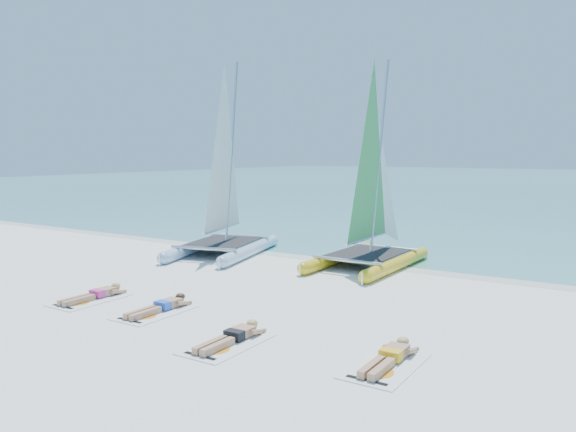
{
  "coord_description": "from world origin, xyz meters",
  "views": [
    {
      "loc": [
        8.66,
        -11.14,
        3.58
      ],
      "look_at": [
        0.83,
        1.2,
        1.92
      ],
      "focal_mm": 35.0,
      "sensor_mm": 36.0,
      "label": 1
    }
  ],
  "objects_px": {
    "sunbather_c": "(233,336)",
    "catamaran_yellow": "(375,198)",
    "towel_d": "(385,366)",
    "sunbather_d": "(390,356)",
    "sunbather_b": "(161,306)",
    "catamaran_blue": "(224,194)",
    "sunbather_a": "(96,294)",
    "towel_b": "(155,312)",
    "towel_a": "(90,300)",
    "towel_c": "(227,344)"
  },
  "relations": [
    {
      "from": "sunbather_c",
      "to": "catamaran_yellow",
      "type": "bearing_deg",
      "value": 95.47
    },
    {
      "from": "towel_d",
      "to": "sunbather_d",
      "type": "xyz_separation_m",
      "value": [
        0.0,
        0.19,
        0.11
      ]
    },
    {
      "from": "catamaran_yellow",
      "to": "sunbather_b",
      "type": "bearing_deg",
      "value": -102.83
    },
    {
      "from": "catamaran_blue",
      "to": "sunbather_a",
      "type": "distance_m",
      "value": 6.95
    },
    {
      "from": "catamaran_yellow",
      "to": "towel_b",
      "type": "relative_size",
      "value": 3.67
    },
    {
      "from": "towel_d",
      "to": "sunbather_b",
      "type": "bearing_deg",
      "value": 176.1
    },
    {
      "from": "catamaran_blue",
      "to": "sunbather_c",
      "type": "xyz_separation_m",
      "value": [
        6.04,
        -7.24,
        -2.0
      ]
    },
    {
      "from": "sunbather_b",
      "to": "sunbather_c",
      "type": "height_order",
      "value": "same"
    },
    {
      "from": "towel_a",
      "to": "sunbather_a",
      "type": "relative_size",
      "value": 1.07
    },
    {
      "from": "catamaran_yellow",
      "to": "sunbather_a",
      "type": "bearing_deg",
      "value": -116.56
    },
    {
      "from": "towel_b",
      "to": "sunbather_c",
      "type": "height_order",
      "value": "sunbather_c"
    },
    {
      "from": "catamaran_yellow",
      "to": "towel_a",
      "type": "xyz_separation_m",
      "value": [
        -4.01,
        -7.88,
        -2.13
      ]
    },
    {
      "from": "towel_c",
      "to": "towel_d",
      "type": "distance_m",
      "value": 2.99
    },
    {
      "from": "towel_c",
      "to": "sunbather_b",
      "type": "bearing_deg",
      "value": 159.89
    },
    {
      "from": "sunbather_a",
      "to": "catamaran_yellow",
      "type": "bearing_deg",
      "value": 62.48
    },
    {
      "from": "towel_a",
      "to": "sunbather_a",
      "type": "xyz_separation_m",
      "value": [
        0.0,
        0.19,
        0.11
      ]
    },
    {
      "from": "towel_b",
      "to": "sunbather_b",
      "type": "relative_size",
      "value": 1.07
    },
    {
      "from": "sunbather_b",
      "to": "towel_c",
      "type": "xyz_separation_m",
      "value": [
        2.67,
        -0.98,
        -0.11
      ]
    },
    {
      "from": "towel_a",
      "to": "sunbather_c",
      "type": "height_order",
      "value": "sunbather_c"
    },
    {
      "from": "sunbather_b",
      "to": "towel_b",
      "type": "bearing_deg",
      "value": -90.0
    },
    {
      "from": "sunbather_b",
      "to": "sunbather_d",
      "type": "relative_size",
      "value": 1.0
    },
    {
      "from": "towel_c",
      "to": "sunbather_d",
      "type": "distance_m",
      "value": 3.03
    },
    {
      "from": "catamaran_blue",
      "to": "towel_a",
      "type": "height_order",
      "value": "catamaran_blue"
    },
    {
      "from": "catamaran_yellow",
      "to": "towel_c",
      "type": "height_order",
      "value": "catamaran_yellow"
    },
    {
      "from": "towel_c",
      "to": "towel_d",
      "type": "relative_size",
      "value": 1.0
    },
    {
      "from": "sunbather_a",
      "to": "sunbather_c",
      "type": "relative_size",
      "value": 1.0
    },
    {
      "from": "catamaran_blue",
      "to": "sunbather_d",
      "type": "bearing_deg",
      "value": -50.53
    },
    {
      "from": "towel_d",
      "to": "sunbather_a",
      "type": "bearing_deg",
      "value": 177.8
    },
    {
      "from": "sunbather_c",
      "to": "sunbather_d",
      "type": "bearing_deg",
      "value": 11.52
    },
    {
      "from": "sunbather_b",
      "to": "sunbather_c",
      "type": "relative_size",
      "value": 1.0
    },
    {
      "from": "catamaran_yellow",
      "to": "sunbather_b",
      "type": "xyz_separation_m",
      "value": [
        -1.87,
        -7.61,
        -2.02
      ]
    },
    {
      "from": "towel_d",
      "to": "sunbather_d",
      "type": "relative_size",
      "value": 1.07
    },
    {
      "from": "catamaran_yellow",
      "to": "sunbather_d",
      "type": "relative_size",
      "value": 3.93
    },
    {
      "from": "catamaran_blue",
      "to": "towel_a",
      "type": "distance_m",
      "value": 7.16
    },
    {
      "from": "sunbather_b",
      "to": "sunbather_c",
      "type": "distance_m",
      "value": 2.78
    },
    {
      "from": "sunbather_b",
      "to": "towel_d",
      "type": "relative_size",
      "value": 0.93
    },
    {
      "from": "towel_a",
      "to": "sunbather_c",
      "type": "bearing_deg",
      "value": -6.05
    },
    {
      "from": "catamaran_yellow",
      "to": "catamaran_blue",
      "type": "bearing_deg",
      "value": -166.67
    },
    {
      "from": "catamaran_yellow",
      "to": "sunbather_a",
      "type": "height_order",
      "value": "catamaran_yellow"
    },
    {
      "from": "sunbather_a",
      "to": "towel_a",
      "type": "bearing_deg",
      "value": -90.0
    },
    {
      "from": "towel_c",
      "to": "towel_d",
      "type": "height_order",
      "value": "same"
    },
    {
      "from": "towel_b",
      "to": "sunbather_b",
      "type": "bearing_deg",
      "value": 90.0
    },
    {
      "from": "sunbather_a",
      "to": "towel_b",
      "type": "height_order",
      "value": "sunbather_a"
    },
    {
      "from": "catamaran_yellow",
      "to": "sunbather_d",
      "type": "xyz_separation_m",
      "value": [
        3.73,
        -7.8,
        -2.02
      ]
    },
    {
      "from": "catamaran_blue",
      "to": "sunbather_c",
      "type": "distance_m",
      "value": 9.64
    },
    {
      "from": "catamaran_blue",
      "to": "towel_d",
      "type": "relative_size",
      "value": 3.83
    },
    {
      "from": "catamaran_blue",
      "to": "sunbather_b",
      "type": "distance_m",
      "value": 7.56
    },
    {
      "from": "towel_a",
      "to": "sunbather_b",
      "type": "bearing_deg",
      "value": 7.35
    },
    {
      "from": "towel_b",
      "to": "towel_d",
      "type": "relative_size",
      "value": 1.0
    },
    {
      "from": "towel_c",
      "to": "sunbather_c",
      "type": "distance_m",
      "value": 0.22
    }
  ]
}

